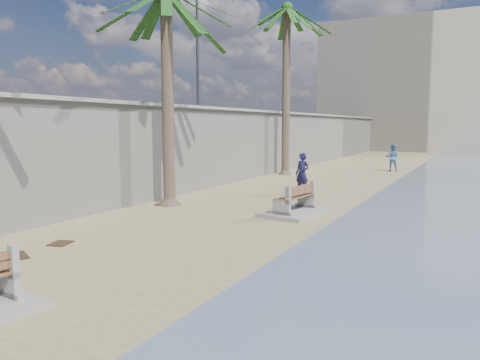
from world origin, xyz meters
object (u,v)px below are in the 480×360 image
(person_a, at_px, (302,170))
(bench_far, at_px, (294,202))
(person_b, at_px, (392,156))
(palm_back, at_px, (287,11))

(person_a, bearing_deg, bench_far, -56.73)
(bench_far, relative_size, person_b, 1.29)
(bench_far, distance_m, palm_back, 14.80)
(bench_far, relative_size, palm_back, 0.24)
(bench_far, xyz_separation_m, person_b, (0.32, 15.85, 0.52))
(bench_far, height_order, palm_back, palm_back)
(person_b, bearing_deg, person_a, 77.40)
(person_a, distance_m, person_b, 11.68)
(bench_far, height_order, person_b, person_b)
(person_a, bearing_deg, person_b, 98.55)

